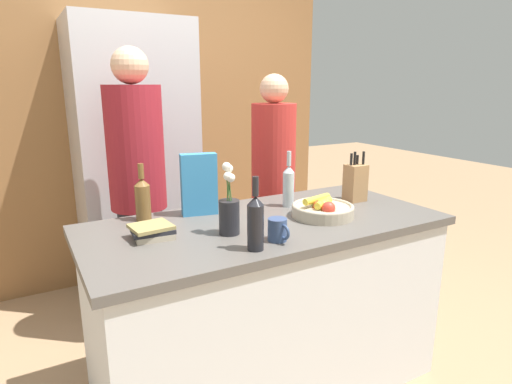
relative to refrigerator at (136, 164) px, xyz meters
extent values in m
plane|color=#A37F5B|center=(0.28, -1.35, -0.97)|extent=(14.00, 14.00, 0.00)
cube|color=silver|center=(0.28, -1.35, -0.55)|extent=(1.64, 0.76, 0.84)
cube|color=#56514C|center=(0.28, -1.35, -0.11)|extent=(1.71, 0.80, 0.04)
cube|color=olive|center=(0.28, 0.36, 0.33)|extent=(2.91, 0.12, 2.60)
cube|color=#B7B7BC|center=(0.00, 0.00, 0.00)|extent=(0.78, 0.60, 1.93)
cylinder|color=#B7B7BC|center=(-0.06, -0.31, 0.10)|extent=(0.02, 0.02, 1.06)
cylinder|color=tan|center=(0.55, -1.43, -0.06)|extent=(0.30, 0.30, 0.05)
torus|color=tan|center=(0.55, -1.43, -0.03)|extent=(0.30, 0.30, 0.02)
sphere|color=#99B233|center=(0.56, -1.44, -0.02)|extent=(0.07, 0.07, 0.07)
sphere|color=#C64C23|center=(0.53, -1.44, -0.03)|extent=(0.07, 0.07, 0.07)
sphere|color=red|center=(0.53, -1.50, -0.02)|extent=(0.07, 0.07, 0.07)
sphere|color=#99B233|center=(0.54, -1.45, -0.03)|extent=(0.08, 0.08, 0.08)
sphere|color=#99B233|center=(0.56, -1.38, -0.03)|extent=(0.08, 0.08, 0.08)
cylinder|color=yellow|center=(0.55, -1.44, -0.01)|extent=(0.14, 0.10, 0.03)
cylinder|color=yellow|center=(0.54, -1.40, 0.00)|extent=(0.18, 0.07, 0.03)
cube|color=#A87A4C|center=(0.89, -1.28, 0.02)|extent=(0.11, 0.09, 0.20)
cylinder|color=black|center=(0.86, -1.28, 0.15)|extent=(0.01, 0.01, 0.08)
cylinder|color=black|center=(0.88, -1.28, 0.15)|extent=(0.01, 0.01, 0.08)
cylinder|color=black|center=(0.91, -1.27, 0.14)|extent=(0.01, 0.01, 0.06)
cylinder|color=black|center=(0.93, -1.29, 0.15)|extent=(0.01, 0.01, 0.08)
cylinder|color=#232328|center=(0.04, -1.43, -0.01)|extent=(0.09, 0.09, 0.15)
cylinder|color=#477538|center=(0.05, -1.43, 0.12)|extent=(0.01, 0.01, 0.11)
sphere|color=white|center=(0.05, -1.43, 0.17)|extent=(0.03, 0.03, 0.03)
cylinder|color=#477538|center=(0.05, -1.42, 0.13)|extent=(0.02, 0.01, 0.14)
sphere|color=white|center=(0.05, -1.42, 0.20)|extent=(0.04, 0.04, 0.04)
cylinder|color=#477538|center=(0.04, -1.42, 0.14)|extent=(0.01, 0.01, 0.15)
sphere|color=white|center=(0.04, -1.42, 0.21)|extent=(0.04, 0.04, 0.04)
cylinder|color=#477538|center=(0.04, -1.44, 0.12)|extent=(0.02, 0.02, 0.11)
sphere|color=white|center=(0.03, -1.44, 0.17)|extent=(0.04, 0.04, 0.04)
cylinder|color=#477538|center=(0.05, -1.44, 0.12)|extent=(0.02, 0.01, 0.10)
sphere|color=white|center=(0.05, -1.44, 0.17)|extent=(0.04, 0.04, 0.04)
cube|color=teal|center=(0.04, -1.10, 0.07)|extent=(0.18, 0.09, 0.31)
cylinder|color=#334770|center=(0.18, -1.60, -0.04)|extent=(0.08, 0.08, 0.10)
torus|color=#334770|center=(0.19, -1.65, -0.04)|extent=(0.02, 0.07, 0.07)
cube|color=#B7A88E|center=(-0.26, -1.32, -0.07)|extent=(0.17, 0.15, 0.02)
cube|color=#232328|center=(-0.26, -1.33, -0.05)|extent=(0.18, 0.13, 0.02)
cube|color=#99844C|center=(-0.27, -1.32, -0.03)|extent=(0.18, 0.16, 0.02)
cylinder|color=brown|center=(-0.23, -1.05, 0.00)|extent=(0.07, 0.07, 0.17)
cone|color=brown|center=(-0.23, -1.05, 0.10)|extent=(0.07, 0.07, 0.03)
cylinder|color=brown|center=(-0.23, -1.05, 0.15)|extent=(0.03, 0.03, 0.07)
cylinder|color=#B2BCC1|center=(0.51, -1.19, 0.01)|extent=(0.06, 0.06, 0.18)
cone|color=#B2BCC1|center=(0.51, -1.19, 0.12)|extent=(0.06, 0.06, 0.04)
cylinder|color=#B2BCC1|center=(0.51, -1.19, 0.17)|extent=(0.02, 0.02, 0.08)
cylinder|color=black|center=(0.05, -1.64, 0.01)|extent=(0.07, 0.07, 0.18)
cone|color=black|center=(0.05, -1.64, 0.12)|extent=(0.07, 0.07, 0.04)
cylinder|color=black|center=(0.05, -1.64, 0.17)|extent=(0.02, 0.02, 0.08)
cube|color=#383842|center=(-0.14, -0.63, -0.55)|extent=(0.28, 0.22, 0.83)
cylinder|color=maroon|center=(-0.14, -0.63, 0.20)|extent=(0.31, 0.31, 0.69)
sphere|color=#DBAD89|center=(-0.14, -0.63, 0.65)|extent=(0.20, 0.20, 0.20)
cube|color=#383842|center=(0.74, -0.66, -0.59)|extent=(0.26, 0.20, 0.76)
cylinder|color=red|center=(0.74, -0.66, 0.11)|extent=(0.29, 0.29, 0.63)
sphere|color=#DBAD89|center=(0.74, -0.66, 0.52)|extent=(0.18, 0.18, 0.18)
camera|label=1|loc=(-0.72, -3.02, 0.55)|focal=30.00mm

